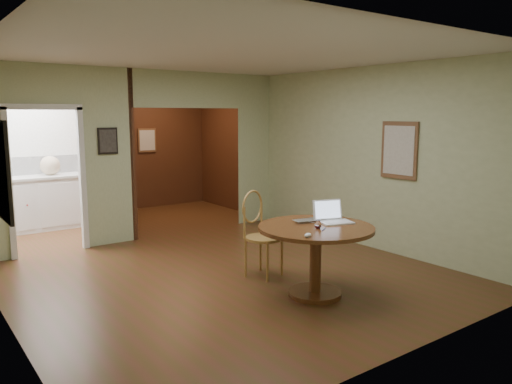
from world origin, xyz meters
TOP-DOWN VIEW (x-y plane):
  - floor at (0.00, 0.00)m, footprint 5.00×5.00m
  - room_shell at (-0.47, 3.10)m, footprint 5.20×7.50m
  - dining_table at (0.41, -1.04)m, footprint 1.27×1.27m
  - chair at (0.34, -0.10)m, footprint 0.57×0.57m
  - open_laptop at (0.70, -0.99)m, footprint 0.41×0.40m
  - closed_laptop at (0.48, -0.88)m, footprint 0.40×0.30m
  - mouse at (0.00, -1.35)m, footprint 0.11×0.09m
  - wine_glass at (0.34, -1.14)m, footprint 0.08×0.08m
  - pen at (0.37, -1.20)m, footprint 0.13×0.09m
  - kitchen_cabinet at (-1.35, 4.20)m, footprint 2.06×0.60m
  - grocery_bag at (-1.03, 4.20)m, footprint 0.42×0.39m

SIDE VIEW (x-z plane):
  - floor at x=0.00m, z-range 0.00..0.00m
  - kitchen_cabinet at x=-1.35m, z-range 0.00..0.94m
  - dining_table at x=0.41m, z-range 0.19..0.98m
  - chair at x=0.34m, z-range 0.06..1.13m
  - pen at x=0.37m, z-range 0.79..0.80m
  - closed_laptop at x=0.48m, z-range 0.79..0.82m
  - mouse at x=0.00m, z-range 0.79..0.83m
  - wine_glass at x=0.34m, z-range 0.79..0.88m
  - open_laptop at x=0.70m, z-range 0.73..0.98m
  - grocery_bag at x=-1.03m, z-range 0.94..1.28m
  - room_shell at x=-0.47m, z-range -1.21..3.79m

